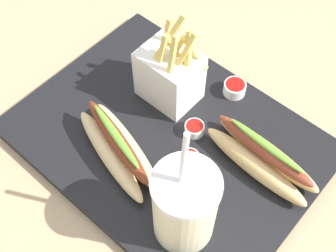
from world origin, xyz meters
TOP-DOWN VIEW (x-y plane):
  - ground_plane at (0.00, 0.00)m, footprint 2.40×2.40m
  - food_tray at (0.00, 0.00)m, footprint 0.46×0.34m
  - soda_cup at (-0.11, 0.10)m, footprint 0.09×0.09m
  - fries_basket at (0.05, -0.06)m, footprint 0.09×0.07m
  - hot_dog_1 at (-0.14, -0.05)m, footprint 0.18×0.07m
  - hot_dog_2 at (0.03, 0.07)m, footprint 0.19×0.10m
  - ketchup_cup_1 at (-0.02, -0.03)m, footprint 0.03×0.03m
  - ketchup_cup_2 at (-0.05, 0.01)m, footprint 0.03×0.03m
  - ketchup_cup_3 at (-0.02, -0.14)m, footprint 0.04×0.04m

SIDE VIEW (x-z plane):
  - ground_plane at x=0.00m, z-range -0.02..0.00m
  - food_tray at x=0.00m, z-range 0.00..0.02m
  - ketchup_cup_1 at x=-0.02m, z-range 0.02..0.04m
  - ketchup_cup_2 at x=-0.05m, z-range 0.02..0.04m
  - ketchup_cup_3 at x=-0.02m, z-range 0.02..0.04m
  - hot_dog_1 at x=-0.14m, z-range 0.01..0.07m
  - hot_dog_2 at x=0.03m, z-range 0.01..0.08m
  - fries_basket at x=0.05m, z-range -0.01..0.16m
  - soda_cup at x=-0.11m, z-range -0.03..0.20m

